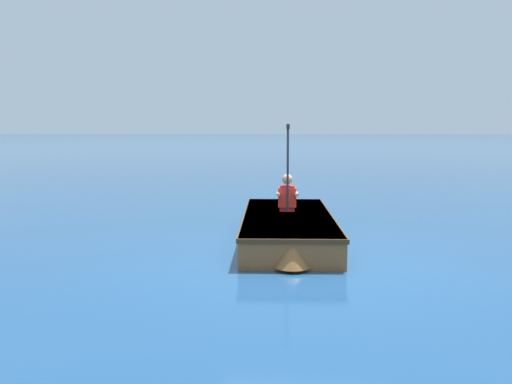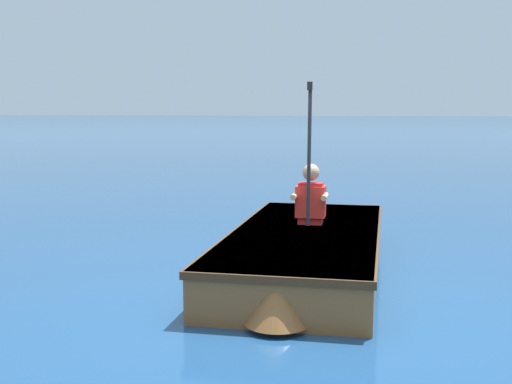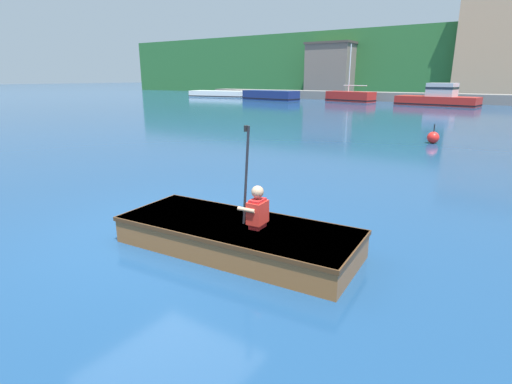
# 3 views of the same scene
# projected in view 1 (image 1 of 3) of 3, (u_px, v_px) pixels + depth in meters

# --- Properties ---
(ground_plane) EXTENTS (300.00, 300.00, 0.00)m
(ground_plane) POSITION_uv_depth(u_px,v_px,m) (303.00, 262.00, 6.56)
(ground_plane) COLOR navy
(rowboat_foreground) EXTENTS (3.72, 1.65, 0.40)m
(rowboat_foreground) POSITION_uv_depth(u_px,v_px,m) (288.00, 226.00, 7.77)
(rowboat_foreground) COLOR brown
(rowboat_foreground) RESTS_ON ground
(person_paddler) EXTENTS (0.36, 0.38, 1.41)m
(person_paddler) POSITION_uv_depth(u_px,v_px,m) (287.00, 194.00, 8.10)
(person_paddler) COLOR red
(person_paddler) RESTS_ON rowboat_foreground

